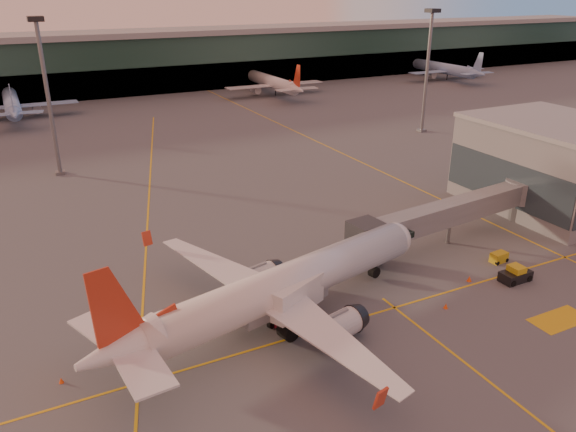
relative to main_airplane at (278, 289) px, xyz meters
name	(u,v)px	position (x,y,z in m)	size (l,w,h in m)	color
ground	(383,348)	(6.63, -7.77, -3.70)	(600.00, 600.00, 0.00)	#4C4F54
taxi_markings	(167,202)	(-0.69, 36.72, -3.70)	(100.12, 173.00, 0.01)	gold
terminal	(98,64)	(6.63, 134.02, 5.06)	(400.00, 20.00, 17.60)	#19382D
gate_building	(553,165)	(48.56, 10.16, 2.59)	(18.40, 22.40, 12.60)	slate
mast_west_near	(46,86)	(-13.37, 58.23, 11.16)	(2.40, 2.40, 25.60)	slate
mast_east_near	(428,62)	(61.63, 54.23, 11.16)	(2.40, 2.40, 25.60)	slate
distant_aircraft_row	(32,116)	(-14.37, 110.23, -3.70)	(290.00, 34.00, 13.00)	#82A7DA
main_airplane	(278,289)	(0.00, 0.00, 0.00)	(37.37, 34.01, 11.40)	silver
jet_bridge	(458,211)	(28.35, 6.94, 0.26)	(31.03, 6.59, 5.71)	slate
catering_truck	(293,300)	(1.12, -0.90, -0.96)	(6.78, 5.03, 4.83)	#A3172B
gpu_cart	(499,257)	(28.65, -0.06, -3.12)	(2.12, 1.37, 1.19)	gold
pushback_tug	(516,275)	(26.82, -4.20, -2.98)	(3.49, 1.92, 1.79)	black
cone_nose	(469,279)	(22.25, -2.01, -3.40)	(0.49, 0.49, 0.63)	#F74D0D
cone_tail	(61,380)	(-19.65, 0.15, -3.47)	(0.38, 0.38, 0.48)	#F74D0D
cone_wing_left	(200,253)	(-1.96, 17.56, -3.46)	(0.40, 0.40, 0.51)	#F74D0D
cone_fwd	(446,306)	(16.15, -5.17, -3.44)	(0.43, 0.43, 0.55)	#F74D0D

